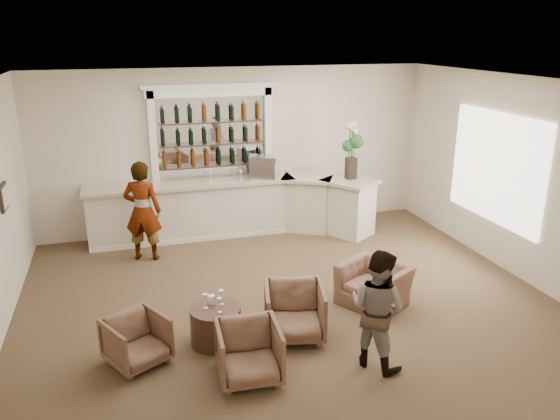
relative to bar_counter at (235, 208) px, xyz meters
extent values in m
plane|color=brown|center=(0.16, -3.00, -0.57)|extent=(8.00, 8.00, 0.00)
cube|color=beige|center=(0.16, 0.50, 1.08)|extent=(8.00, 0.04, 3.30)
cube|color=beige|center=(4.16, -3.00, 1.08)|extent=(0.04, 7.00, 3.30)
cube|color=white|center=(0.16, -3.00, 2.73)|extent=(8.00, 7.00, 0.04)
cube|color=white|center=(4.13, -2.50, 1.13)|extent=(0.05, 2.40, 1.90)
cube|color=black|center=(-3.81, -1.80, 1.08)|extent=(0.04, 0.46, 0.38)
cube|color=beige|center=(-3.78, -1.80, 1.08)|extent=(0.01, 0.38, 0.30)
cube|color=beige|center=(-0.84, 0.15, -0.03)|extent=(4.00, 0.70, 1.08)
cube|color=#C1A996|center=(-0.84, 0.13, 0.54)|extent=(4.10, 0.82, 0.06)
cube|color=beige|center=(1.51, -0.08, -0.03)|extent=(1.12, 1.04, 1.08)
cube|color=#C1A996|center=(1.51, -0.10, 0.54)|extent=(1.27, 1.19, 0.06)
cube|color=beige|center=(2.21, -0.60, -0.03)|extent=(1.08, 1.14, 1.08)
cube|color=#C1A996|center=(2.21, -0.62, 0.54)|extent=(1.24, 1.29, 0.06)
cube|color=silver|center=(-0.84, -0.18, -0.52)|extent=(4.00, 0.06, 0.10)
cube|color=white|center=(-0.34, 0.48, 1.38)|extent=(2.15, 0.02, 1.65)
cube|color=silver|center=(-1.49, 0.42, 0.88)|extent=(0.14, 0.16, 2.90)
cube|color=silver|center=(0.81, 0.42, 0.88)|extent=(0.14, 0.16, 2.90)
cube|color=silver|center=(-0.34, 0.42, 2.27)|extent=(2.52, 0.16, 0.18)
cube|color=silver|center=(-0.34, 0.42, 2.39)|extent=(2.64, 0.20, 0.08)
cube|color=#35231A|center=(-0.34, 0.37, 0.81)|extent=(2.05, 0.20, 0.03)
cube|color=#35231A|center=(-0.34, 0.37, 1.25)|extent=(2.05, 0.20, 0.03)
cube|color=#35231A|center=(-0.34, 0.37, 1.69)|extent=(2.05, 0.20, 0.03)
cylinder|color=#462D1E|center=(-1.09, -3.90, -0.32)|extent=(0.68, 0.68, 0.50)
imported|color=gray|center=(-1.82, -0.75, 0.34)|extent=(0.77, 0.63, 1.82)
imported|color=gray|center=(0.72, -4.96, 0.19)|extent=(0.88, 0.93, 1.52)
imported|color=brown|center=(-2.12, -4.11, -0.26)|extent=(0.92, 0.92, 0.63)
imported|color=brown|center=(-0.85, -4.80, -0.23)|extent=(0.78, 0.80, 0.69)
imported|color=brown|center=(-0.04, -4.06, -0.20)|extent=(0.95, 0.97, 0.74)
imported|color=brown|center=(1.40, -3.51, -0.26)|extent=(1.22, 1.26, 0.62)
cube|color=#ACABB0|center=(0.59, 0.05, 0.79)|extent=(0.61, 0.55, 0.45)
cube|color=black|center=(2.28, -0.50, 0.78)|extent=(0.19, 0.19, 0.43)
cube|color=white|center=(-1.11, -3.76, -0.01)|extent=(0.08, 0.08, 0.12)
camera|label=1|loc=(-2.09, -10.28, 3.39)|focal=35.00mm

